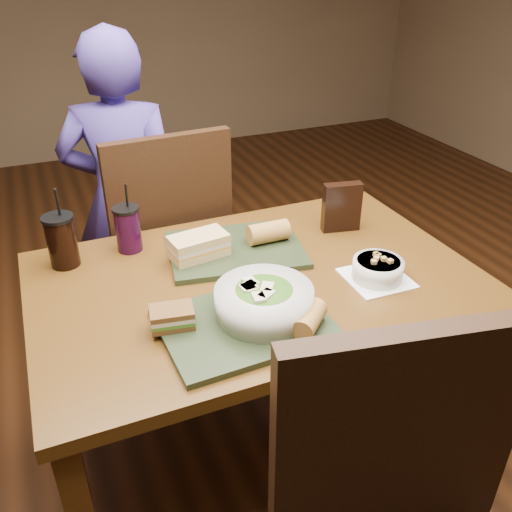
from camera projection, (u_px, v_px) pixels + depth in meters
The scene contains 15 objects.
ground at pixel (256, 449), 1.99m from camera, with size 6.00×6.00×0.00m, color #381C0B.
dining_table at pixel (256, 301), 1.66m from camera, with size 1.30×0.85×0.75m.
chair_far at pixel (168, 244), 2.13m from camera, with size 0.48×0.48×1.05m.
diner at pixel (126, 202), 2.24m from camera, with size 0.50×0.33×1.37m, color #3F2F82.
tray_near at pixel (244, 324), 1.40m from camera, with size 0.42×0.32×0.02m, color black.
tray_far at pixel (236, 249), 1.74m from camera, with size 0.42×0.32×0.02m, color black.
salad_bowl at pixel (264, 299), 1.40m from camera, with size 0.26×0.26×0.09m.
soup_bowl at pixel (378, 269), 1.59m from camera, with size 0.18×0.18×0.07m.
sandwich_near at pixel (172, 317), 1.36m from camera, with size 0.12×0.09×0.05m.
sandwich_far at pixel (199, 246), 1.67m from camera, with size 0.19×0.12×0.07m.
baguette_near at pixel (309, 319), 1.35m from camera, with size 0.06×0.06×0.12m, color #AD7533.
baguette_far at pixel (268, 232), 1.75m from camera, with size 0.07×0.07×0.13m, color #AD7533.
cup_cola at pixel (62, 241), 1.63m from camera, with size 0.09×0.09×0.25m.
cup_berry at pixel (128, 229), 1.72m from camera, with size 0.09×0.09×0.23m.
chip_bag at pixel (342, 207), 1.84m from camera, with size 0.13×0.04×0.17m, color black.
Camera 1 is at (-0.53, -1.26, 1.61)m, focal length 38.00 mm.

